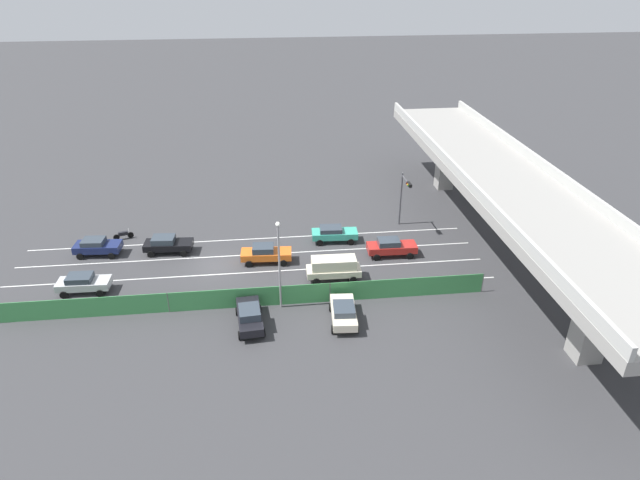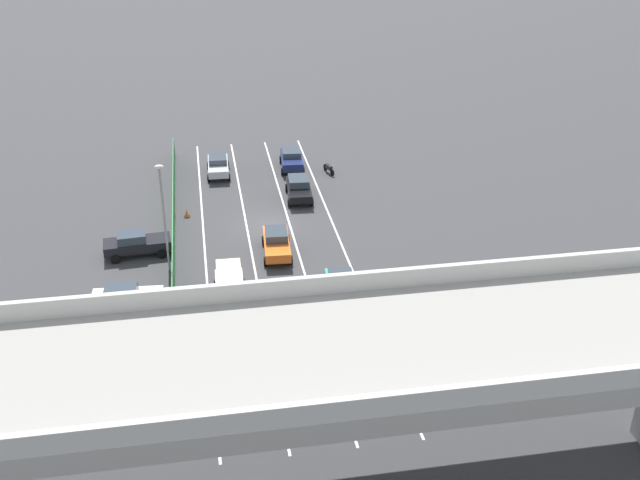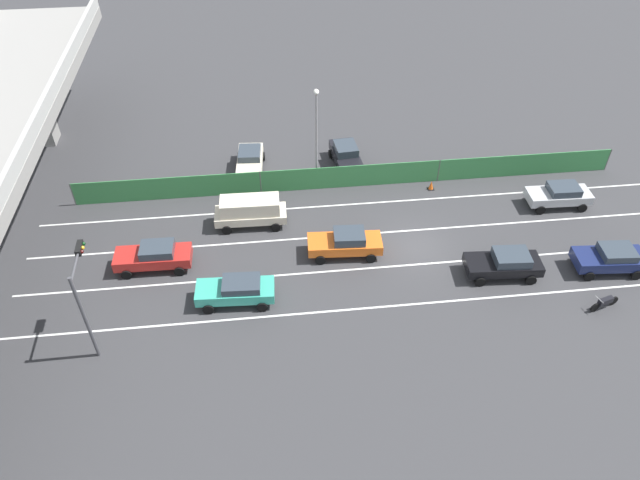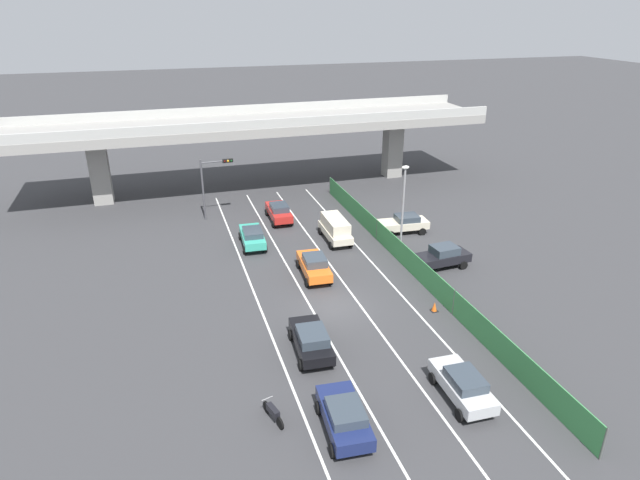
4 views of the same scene
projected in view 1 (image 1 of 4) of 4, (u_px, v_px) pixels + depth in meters
ground_plane at (215, 265)px, 49.95m from camera, size 300.00×300.00×0.00m
lane_line_left_edge at (251, 239)px, 54.54m from camera, size 0.14×42.50×0.01m
lane_line_mid_left at (251, 255)px, 51.70m from camera, size 0.14×42.50×0.01m
lane_line_mid_right at (251, 272)px, 48.85m from camera, size 0.14×42.50×0.01m
lane_line_right_edge at (251, 292)px, 46.00m from camera, size 0.14×42.50×0.01m
elevated_overpass at (505, 185)px, 49.53m from camera, size 49.46×8.82×8.27m
green_fence at (250, 297)px, 43.75m from camera, size 0.10×38.60×1.76m
car_sedan_navy at (97, 246)px, 51.33m from camera, size 2.29×4.34×1.62m
car_taxi_teal at (334, 233)px, 53.71m from camera, size 2.12×4.53×1.57m
car_taxi_orange at (266, 253)px, 50.09m from camera, size 2.18×4.69×1.70m
car_sedan_black at (167, 244)px, 51.72m from camera, size 2.27×4.59×1.64m
car_van_cream at (334, 267)px, 47.40m from camera, size 2.05×4.72×2.03m
car_sedan_red at (391, 247)px, 51.19m from camera, size 2.01×4.61×1.69m
car_sedan_silver at (83, 283)px, 45.67m from camera, size 2.05×4.33×1.61m
motorcycle at (123, 235)px, 54.38m from camera, size 0.77×1.90×0.93m
parked_sedan_dark at (250, 316)px, 41.47m from camera, size 4.70×2.29×1.74m
parked_sedan_cream at (344, 312)px, 41.95m from camera, size 4.40×2.29×1.61m
traffic_light at (404, 192)px, 54.87m from camera, size 3.01×0.42×5.72m
street_lamp at (279, 258)px, 42.00m from camera, size 0.60×0.36×7.56m
traffic_cone at (180, 301)px, 44.28m from camera, size 0.47×0.47×0.66m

